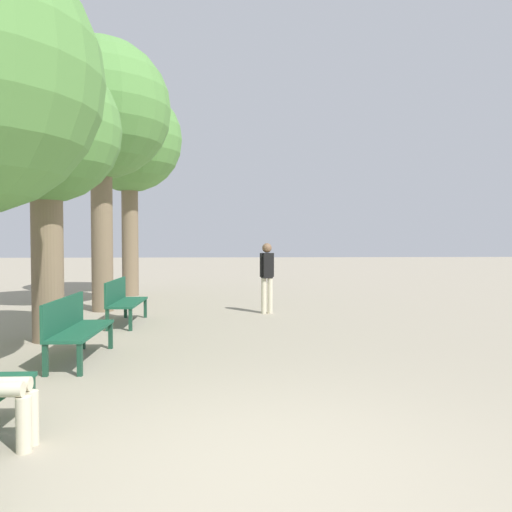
% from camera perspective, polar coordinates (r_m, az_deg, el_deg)
% --- Properties ---
extents(ground_plane, '(80.00, 80.00, 0.00)m').
position_cam_1_polar(ground_plane, '(3.98, -0.94, -23.11)').
color(ground_plane, gray).
extents(bench_row_1, '(0.51, 1.61, 0.88)m').
position_cam_1_polar(bench_row_1, '(7.34, -20.08, -7.39)').
color(bench_row_1, '#195138').
rests_on(bench_row_1, ground_plane).
extents(bench_row_2, '(0.51, 1.61, 0.88)m').
position_cam_1_polar(bench_row_2, '(10.19, -15.00, -4.71)').
color(bench_row_2, '#195138').
rests_on(bench_row_2, ground_plane).
extents(tree_row_1, '(2.41, 2.41, 4.68)m').
position_cam_1_polar(tree_row_1, '(8.97, -22.91, 12.71)').
color(tree_row_1, '#7A664C').
rests_on(tree_row_1, ground_plane).
extents(tree_row_2, '(3.19, 3.19, 6.25)m').
position_cam_1_polar(tree_row_2, '(12.39, -17.33, 15.46)').
color(tree_row_2, '#7A664C').
rests_on(tree_row_2, ground_plane).
extents(tree_row_3, '(3.06, 3.06, 6.10)m').
position_cam_1_polar(tree_row_3, '(15.32, -14.29, 12.53)').
color(tree_row_3, '#7A664C').
rests_on(tree_row_3, ground_plane).
extents(pedestrian_near, '(0.32, 0.24, 1.58)m').
position_cam_1_polar(pedestrian_near, '(11.17, 1.26, -1.98)').
color(pedestrian_near, beige).
rests_on(pedestrian_near, ground_plane).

